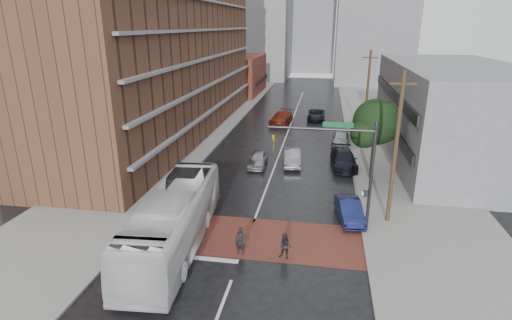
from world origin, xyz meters
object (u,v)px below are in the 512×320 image
(suv_travel, at_px, (316,115))
(car_travel_b, at_px, (292,157))
(car_travel_a, at_px, (258,159))
(transit_bus, at_px, (174,219))
(car_parked_near, at_px, (349,210))
(pedestrian_b, at_px, (285,247))
(car_parked_mid, at_px, (344,159))
(car_parked_far, at_px, (341,138))
(car_travel_c, at_px, (281,118))
(pedestrian_a, at_px, (240,241))

(suv_travel, bearing_deg, car_travel_b, -94.73)
(car_travel_a, bearing_deg, suv_travel, 74.71)
(transit_bus, height_order, car_parked_near, transit_bus)
(transit_bus, xyz_separation_m, car_travel_b, (5.57, 15.76, -1.04))
(pedestrian_b, height_order, car_travel_b, pedestrian_b)
(pedestrian_b, height_order, car_parked_mid, car_parked_mid)
(suv_travel, relative_size, car_parked_mid, 0.94)
(transit_bus, height_order, car_parked_far, transit_bus)
(car_travel_c, bearing_deg, car_parked_far, -39.24)
(pedestrian_a, relative_size, pedestrian_b, 1.12)
(car_parked_mid, bearing_deg, pedestrian_a, -115.78)
(car_travel_c, xyz_separation_m, car_parked_mid, (7.55, -16.01, -0.01))
(car_travel_b, relative_size, suv_travel, 0.86)
(car_travel_a, bearing_deg, pedestrian_a, -86.08)
(car_travel_a, bearing_deg, car_parked_far, 45.12)
(car_travel_c, relative_size, car_parked_near, 1.31)
(suv_travel, height_order, car_parked_near, suv_travel)
(transit_bus, distance_m, suv_travel, 35.89)
(transit_bus, bearing_deg, pedestrian_b, -6.43)
(transit_bus, distance_m, car_travel_b, 16.75)
(transit_bus, relative_size, car_travel_a, 3.14)
(car_parked_near, distance_m, car_parked_mid, 10.61)
(pedestrian_b, xyz_separation_m, suv_travel, (0.73, 35.38, -0.07))
(car_parked_near, xyz_separation_m, car_parked_mid, (-0.02, 10.61, 0.09))
(transit_bus, relative_size, suv_travel, 2.50)
(car_parked_near, height_order, car_parked_mid, car_parked_mid)
(transit_bus, distance_m, car_parked_mid, 18.95)
(car_travel_a, height_order, suv_travel, suv_travel)
(car_travel_a, height_order, car_parked_far, car_parked_far)
(pedestrian_b, xyz_separation_m, car_parked_near, (3.79, 5.50, -0.08))
(transit_bus, xyz_separation_m, car_parked_near, (10.33, 5.25, -1.07))
(pedestrian_a, bearing_deg, pedestrian_b, 10.31)
(car_travel_b, xyz_separation_m, suv_travel, (1.69, 19.37, -0.01))
(car_parked_near, bearing_deg, car_travel_a, 121.18)
(car_travel_a, xyz_separation_m, car_parked_near, (7.89, -9.57, 0.00))
(car_parked_near, distance_m, car_parked_far, 17.97)
(pedestrian_a, xyz_separation_m, car_travel_a, (-1.55, 15.07, -0.17))
(pedestrian_b, relative_size, car_travel_c, 0.28)
(car_travel_c, distance_m, suv_travel, 5.56)
(car_travel_b, height_order, car_parked_near, car_travel_b)
(car_travel_c, height_order, suv_travel, car_travel_c)
(pedestrian_b, height_order, car_parked_far, pedestrian_b)
(suv_travel, height_order, car_parked_far, car_parked_far)
(car_parked_mid, bearing_deg, car_travel_a, -176.81)
(pedestrian_b, bearing_deg, pedestrian_a, -165.30)
(pedestrian_a, bearing_deg, car_travel_c, 102.50)
(suv_travel, bearing_deg, car_travel_c, -143.82)
(transit_bus, distance_m, car_parked_near, 11.64)
(car_travel_a, xyz_separation_m, car_travel_b, (3.13, 0.94, 0.03))
(transit_bus, height_order, car_travel_b, transit_bus)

